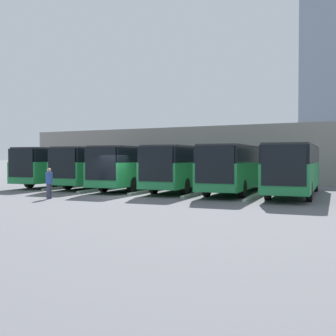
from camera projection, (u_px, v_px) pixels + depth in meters
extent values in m
plane|color=#5B5B60|center=(120.00, 196.00, 25.85)|extent=(600.00, 600.00, 0.00)
cube|color=#238447|center=(294.00, 175.00, 26.17)|extent=(3.69, 11.88, 1.58)
cube|color=black|center=(295.00, 155.00, 26.14)|extent=(3.64, 11.70, 0.97)
cube|color=black|center=(283.00, 165.00, 20.73)|extent=(2.17, 0.27, 2.05)
cube|color=#238447|center=(283.00, 192.00, 20.75)|extent=(2.34, 0.31, 0.40)
cube|color=#333338|center=(295.00, 146.00, 26.13)|extent=(3.55, 11.40, 0.12)
cylinder|color=black|center=(309.00, 192.00, 22.43)|extent=(0.41, 1.11, 1.08)
cylinder|color=black|center=(268.00, 190.00, 23.24)|extent=(0.41, 1.11, 1.08)
cylinder|color=black|center=(316.00, 184.00, 29.15)|extent=(0.41, 1.11, 1.08)
cylinder|color=black|center=(283.00, 183.00, 29.96)|extent=(0.41, 1.11, 1.08)
cube|color=#9E9E99|center=(257.00, 195.00, 25.54)|extent=(1.02, 7.36, 0.15)
cube|color=#238447|center=(238.00, 174.00, 28.20)|extent=(3.69, 11.88, 1.58)
cube|color=black|center=(238.00, 155.00, 28.17)|extent=(3.64, 11.70, 0.97)
cube|color=black|center=(214.00, 165.00, 22.76)|extent=(2.17, 0.27, 2.05)
cube|color=#238447|center=(214.00, 189.00, 22.78)|extent=(2.34, 0.31, 0.40)
cube|color=#333338|center=(238.00, 147.00, 28.16)|extent=(3.55, 11.40, 0.12)
cylinder|color=black|center=(243.00, 189.00, 24.46)|extent=(0.41, 1.11, 1.08)
cylinder|color=black|center=(207.00, 188.00, 25.27)|extent=(0.41, 1.11, 1.08)
cylinder|color=black|center=(263.00, 182.00, 31.18)|extent=(0.41, 1.11, 1.08)
cylinder|color=black|center=(234.00, 181.00, 31.99)|extent=(0.41, 1.11, 1.08)
cube|color=#9E9E99|center=(202.00, 192.00, 27.57)|extent=(1.02, 7.36, 0.15)
cube|color=#238447|center=(188.00, 173.00, 30.13)|extent=(3.69, 11.88, 1.58)
cube|color=black|center=(188.00, 155.00, 30.09)|extent=(3.64, 11.70, 0.97)
cube|color=black|center=(155.00, 164.00, 24.68)|extent=(2.17, 0.27, 2.05)
cube|color=#238447|center=(155.00, 186.00, 24.70)|extent=(2.34, 0.31, 0.40)
cube|color=#333338|center=(188.00, 148.00, 30.08)|extent=(3.55, 11.40, 0.12)
cylinder|color=black|center=(185.00, 187.00, 26.38)|extent=(0.41, 1.11, 1.08)
cylinder|color=black|center=(154.00, 186.00, 27.19)|extent=(0.41, 1.11, 1.08)
cylinder|color=black|center=(216.00, 181.00, 33.10)|extent=(0.41, 1.11, 1.08)
cylinder|color=black|center=(190.00, 180.00, 33.91)|extent=(0.41, 1.11, 1.08)
cube|color=#9E9E99|center=(153.00, 190.00, 29.49)|extent=(1.02, 7.36, 0.15)
cube|color=#238447|center=(141.00, 172.00, 31.62)|extent=(3.69, 11.88, 1.58)
cube|color=black|center=(141.00, 155.00, 31.58)|extent=(3.64, 11.70, 0.97)
cube|color=black|center=(100.00, 164.00, 26.17)|extent=(2.17, 0.27, 2.05)
cube|color=#238447|center=(100.00, 185.00, 26.19)|extent=(2.34, 0.31, 0.40)
cube|color=#333338|center=(141.00, 148.00, 31.57)|extent=(3.55, 11.40, 0.12)
cylinder|color=black|center=(132.00, 185.00, 27.87)|extent=(0.41, 1.11, 1.08)
cylinder|color=black|center=(104.00, 184.00, 28.68)|extent=(0.41, 1.11, 1.08)
cylinder|color=black|center=(172.00, 180.00, 34.59)|extent=(0.41, 1.11, 1.08)
cylinder|color=black|center=(148.00, 179.00, 35.40)|extent=(0.41, 1.11, 1.08)
cube|color=#9E9E99|center=(107.00, 189.00, 30.98)|extent=(1.02, 7.36, 0.15)
cube|color=#238447|center=(106.00, 171.00, 33.99)|extent=(3.69, 11.88, 1.58)
cube|color=black|center=(105.00, 156.00, 33.96)|extent=(3.64, 11.70, 0.97)
cube|color=black|center=(61.00, 163.00, 28.54)|extent=(2.17, 0.27, 2.05)
cube|color=#238447|center=(62.00, 182.00, 28.56)|extent=(2.34, 0.31, 0.40)
cube|color=#333338|center=(105.00, 149.00, 33.94)|extent=(3.55, 11.40, 0.12)
cylinder|color=black|center=(93.00, 183.00, 30.24)|extent=(0.41, 1.11, 1.08)
cylinder|color=black|center=(68.00, 182.00, 31.05)|extent=(0.41, 1.11, 1.08)
cylinder|color=black|center=(137.00, 178.00, 36.96)|extent=(0.41, 1.11, 1.08)
cylinder|color=black|center=(116.00, 178.00, 37.77)|extent=(0.41, 1.11, 1.08)
cube|color=#9E9E99|center=(73.00, 186.00, 33.35)|extent=(1.02, 7.36, 0.15)
cube|color=#238447|center=(69.00, 171.00, 35.67)|extent=(3.69, 11.88, 1.58)
cube|color=black|center=(69.00, 156.00, 35.64)|extent=(3.64, 11.70, 0.97)
cube|color=black|center=(20.00, 163.00, 30.22)|extent=(2.17, 0.27, 2.05)
cube|color=#238447|center=(21.00, 181.00, 30.25)|extent=(2.34, 0.31, 0.40)
cube|color=#333338|center=(69.00, 149.00, 35.62)|extent=(3.55, 11.40, 0.12)
cylinder|color=black|center=(53.00, 182.00, 31.92)|extent=(0.41, 1.11, 1.08)
cylinder|color=black|center=(30.00, 181.00, 32.73)|extent=(0.41, 1.11, 1.08)
cylinder|color=black|center=(102.00, 177.00, 38.64)|extent=(0.41, 1.11, 1.08)
cylinder|color=black|center=(82.00, 177.00, 39.45)|extent=(0.41, 1.11, 1.08)
cylinder|color=#38384C|center=(50.00, 191.00, 24.12)|extent=(0.24, 0.24, 0.85)
cylinder|color=#38384C|center=(48.00, 192.00, 23.91)|extent=(0.24, 0.24, 0.85)
cylinder|color=#2D4C99|center=(49.00, 178.00, 23.99)|extent=(0.48, 0.48, 0.68)
sphere|color=tan|center=(49.00, 170.00, 23.98)|extent=(0.23, 0.23, 0.23)
cube|color=gray|center=(231.00, 154.00, 43.76)|extent=(44.66, 9.19, 5.37)
cube|color=silver|center=(249.00, 134.00, 49.09)|extent=(44.66, 3.00, 0.24)
cylinder|color=slate|center=(140.00, 156.00, 57.45)|extent=(0.20, 0.20, 5.12)
cube|color=#7F8EA3|center=(323.00, 74.00, 154.05)|extent=(14.62, 14.62, 66.12)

